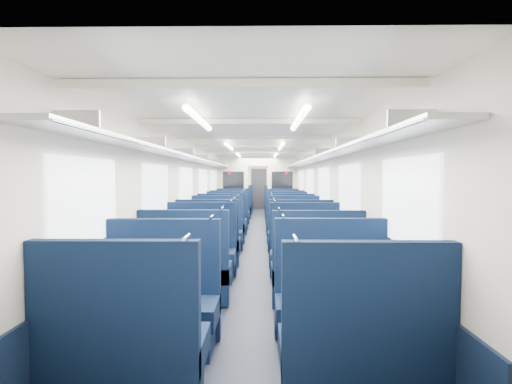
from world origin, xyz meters
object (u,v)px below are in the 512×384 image
Objects in this scene: seat_3 at (334,307)px; seat_25 at (277,204)px; seat_12 at (222,227)px; seat_1 at (362,358)px; seat_23 at (279,207)px; seat_13 at (290,228)px; seat_2 at (159,308)px; seat_17 at (285,218)px; bulkhead at (258,187)px; seat_0 at (124,355)px; seat_11 at (294,236)px; seat_6 at (200,256)px; seat_27 at (276,203)px; seat_9 at (300,245)px; seat_15 at (287,223)px; end_door at (259,189)px; seat_19 at (283,214)px; seat_20 at (236,209)px; seat_14 at (226,222)px; seat_21 at (280,209)px; seat_22 at (238,206)px; seat_16 at (229,218)px; seat_10 at (216,235)px; seat_7 at (306,256)px; seat_5 at (316,275)px; seat_24 at (239,205)px; seat_18 at (232,214)px.

seat_3 and seat_25 have the same top height.
seat_1 is at bearing -76.55° from seat_12.
seat_23 is at bearing 90.00° from seat_3.
seat_12 is 1.00× the size of seat_13.
seat_2 is 8.32m from seat_17.
bulkhead is 2.24× the size of seat_2.
seat_0 and seat_11 have the same top height.
seat_6 is 12.32m from seat_27.
seat_15 is (0.00, 3.47, 0.00)m from seat_9.
seat_17 is at bearing 90.00° from seat_13.
seat_15 is at bearing -84.87° from end_door.
seat_19 is (0.83, -6.89, -0.61)m from end_door.
seat_0 is 8.06m from seat_15.
seat_14 is at bearing -90.00° from seat_20.
seat_25 is at bearing -71.04° from end_door.
seat_2 is 1.00× the size of seat_27.
seat_2 is at bearing -96.45° from seat_27.
seat_1 is 1.00× the size of seat_23.
seat_23 is at bearing -90.00° from seat_27.
seat_20 is (-1.66, 3.26, 0.00)m from seat_17.
seat_19 is at bearing -90.00° from seat_25.
seat_21 is 2.14m from seat_22.
seat_1 is at bearing -31.07° from seat_2.
seat_21 is (0.83, 0.62, -0.85)m from bulkhead.
seat_11 is at bearing -55.28° from seat_14.
seat_3 is 8.31m from seat_16.
seat_14 is at bearing -111.50° from seat_21.
seat_10 is at bearing 90.00° from seat_2.
seat_3 is at bearing -90.00° from seat_13.
seat_7 is at bearing -90.00° from seat_23.
seat_5 is at bearing -73.87° from seat_14.
seat_24 is at bearing 97.00° from seat_3.
seat_7 is 1.00× the size of seat_11.
seat_3 and seat_16 have the same top height.
seat_24 is at bearing 144.54° from seat_23.
bulkhead is 2.24× the size of seat_5.
seat_6 is 10.09m from seat_22.
seat_7 is at bearing -90.00° from seat_9.
seat_27 is at bearing 90.00° from seat_5.
seat_7 is 4.87m from seat_14.
seat_17 is at bearing 73.67° from seat_6.
seat_10 and seat_14 have the same top height.
seat_27 is at bearing 83.95° from seat_0.
seat_23 is 2.29m from seat_27.
seat_7 and seat_12 have the same top height.
seat_13 is at bearing -90.00° from seat_21.
seat_7 is at bearing -73.95° from seat_16.
seat_0 and seat_27 have the same top height.
seat_18 is (-1.66, 9.31, 0.00)m from seat_3.
bulkhead reaches higher than seat_25.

